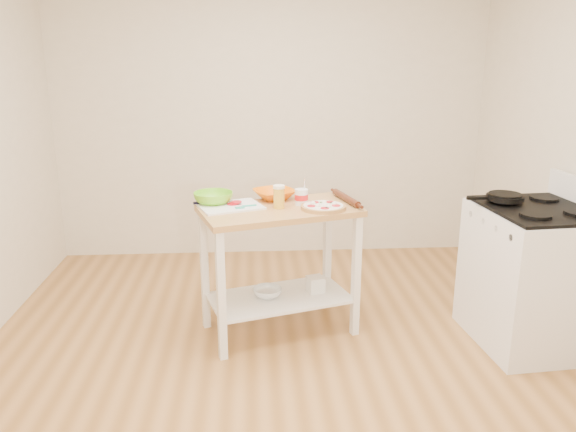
# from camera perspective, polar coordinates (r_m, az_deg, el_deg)

# --- Properties ---
(room_shell) EXTENTS (4.04, 4.54, 2.74)m
(room_shell) POSITION_cam_1_polar(r_m,az_deg,el_deg) (3.08, -0.24, 6.12)
(room_shell) COLOR #AE7A40
(room_shell) RESTS_ON ground
(prep_island) EXTENTS (1.15, 0.84, 0.90)m
(prep_island) POSITION_cam_1_polar(r_m,az_deg,el_deg) (3.81, -0.90, -2.92)
(prep_island) COLOR tan
(prep_island) RESTS_ON ground
(gas_stove) EXTENTS (0.74, 0.84, 1.11)m
(gas_stove) POSITION_cam_1_polar(r_m,az_deg,el_deg) (4.07, 23.52, -5.57)
(gas_stove) COLOR silver
(gas_stove) RESTS_ON ground
(skillet) EXTENTS (0.38, 0.24, 0.03)m
(skillet) POSITION_cam_1_polar(r_m,az_deg,el_deg) (3.97, 21.08, 1.77)
(skillet) COLOR black
(skillet) RESTS_ON gas_stove
(pizza) EXTENTS (0.30, 0.30, 0.05)m
(pizza) POSITION_cam_1_polar(r_m,az_deg,el_deg) (3.71, 3.61, 0.97)
(pizza) COLOR tan
(pizza) RESTS_ON prep_island
(cutting_board) EXTENTS (0.48, 0.42, 0.04)m
(cutting_board) POSITION_cam_1_polar(r_m,az_deg,el_deg) (3.77, -5.91, 1.01)
(cutting_board) COLOR white
(cutting_board) RESTS_ON prep_island
(spatula) EXTENTS (0.15, 0.08, 0.01)m
(spatula) POSITION_cam_1_polar(r_m,az_deg,el_deg) (3.72, -4.41, 0.96)
(spatula) COLOR teal
(spatula) RESTS_ON cutting_board
(knife) EXTENTS (0.27, 0.09, 0.01)m
(knife) POSITION_cam_1_polar(r_m,az_deg,el_deg) (3.85, -8.19, 1.38)
(knife) COLOR silver
(knife) RESTS_ON cutting_board
(orange_bowl) EXTENTS (0.37, 0.37, 0.07)m
(orange_bowl) POSITION_cam_1_polar(r_m,az_deg,el_deg) (3.96, -1.41, 2.22)
(orange_bowl) COLOR orange
(orange_bowl) RESTS_ON prep_island
(green_bowl) EXTENTS (0.29, 0.29, 0.08)m
(green_bowl) POSITION_cam_1_polar(r_m,az_deg,el_deg) (3.85, -7.59, 1.80)
(green_bowl) COLOR #70CB20
(green_bowl) RESTS_ON prep_island
(beer_pint) EXTENTS (0.08, 0.08, 0.15)m
(beer_pint) POSITION_cam_1_polar(r_m,az_deg,el_deg) (3.71, -0.92, 1.97)
(beer_pint) COLOR gold
(beer_pint) RESTS_ON prep_island
(yogurt_tub) EXTENTS (0.09, 0.09, 0.19)m
(yogurt_tub) POSITION_cam_1_polar(r_m,az_deg,el_deg) (3.80, 1.37, 1.95)
(yogurt_tub) COLOR white
(yogurt_tub) RESTS_ON prep_island
(rolling_pin) EXTENTS (0.14, 0.40, 0.05)m
(rolling_pin) POSITION_cam_1_polar(r_m,az_deg,el_deg) (3.91, 5.93, 1.79)
(rolling_pin) COLOR #4E2212
(rolling_pin) RESTS_ON prep_island
(shelf_glass_bowl) EXTENTS (0.22, 0.22, 0.06)m
(shelf_glass_bowl) POSITION_cam_1_polar(r_m,az_deg,el_deg) (3.94, -2.10, -7.77)
(shelf_glass_bowl) COLOR silver
(shelf_glass_bowl) RESTS_ON prep_island
(shelf_bin) EXTENTS (0.14, 0.14, 0.11)m
(shelf_bin) POSITION_cam_1_polar(r_m,az_deg,el_deg) (4.01, 2.80, -6.93)
(shelf_bin) COLOR white
(shelf_bin) RESTS_ON prep_island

